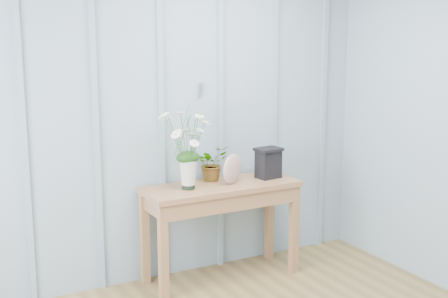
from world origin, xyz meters
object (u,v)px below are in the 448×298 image
daisy_vase (188,137)px  felt_disc_vessel (232,169)px  sideboard (221,199)px  carved_box (268,163)px

daisy_vase → felt_disc_vessel: 0.45m
daisy_vase → felt_disc_vessel: daisy_vase is taller
felt_disc_vessel → sideboard: bearing=132.0°
daisy_vase → carved_box: bearing=0.5°
sideboard → carved_box: (0.42, -0.00, 0.24)m
sideboard → daisy_vase: 0.57m
carved_box → sideboard: bearing=179.5°
sideboard → daisy_vase: daisy_vase is taller
carved_box → daisy_vase: bearing=-179.5°
felt_disc_vessel → carved_box: size_ratio=0.96×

